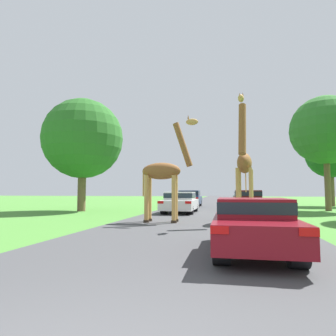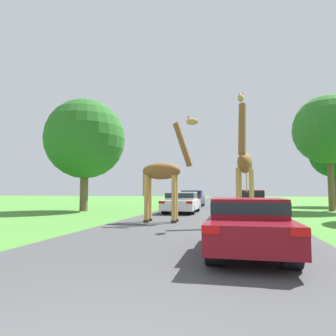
# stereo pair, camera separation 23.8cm
# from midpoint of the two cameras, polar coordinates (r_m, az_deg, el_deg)

# --- Properties ---
(road) EXTENTS (7.76, 120.00, 0.00)m
(road) POSITION_cam_midpoint_polar(r_m,az_deg,el_deg) (31.84, 8.84, -6.89)
(road) COLOR #424244
(road) RESTS_ON ground
(giraffe_near_road) EXTENTS (2.61, 0.92, 4.87)m
(giraffe_near_road) POSITION_cam_midpoint_polar(r_m,az_deg,el_deg) (13.70, -1.22, -1.13)
(giraffe_near_road) COLOR tan
(giraffe_near_road) RESTS_ON ground
(giraffe_companion) EXTENTS (0.89, 2.74, 5.57)m
(giraffe_companion) POSITION_cam_midpoint_polar(r_m,az_deg,el_deg) (13.94, 13.82, 1.20)
(giraffe_companion) COLOR tan
(giraffe_companion) RESTS_ON ground
(car_lead_maroon) EXTENTS (1.70, 3.93, 1.24)m
(car_lead_maroon) POSITION_cam_midpoint_polar(r_m,az_deg,el_deg) (7.11, 14.93, -10.10)
(car_lead_maroon) COLOR maroon
(car_lead_maroon) RESTS_ON ground
(car_queue_right) EXTENTS (1.96, 3.93, 1.46)m
(car_queue_right) POSITION_cam_midpoint_polar(r_m,az_deg,el_deg) (27.44, 3.89, -5.75)
(car_queue_right) COLOR navy
(car_queue_right) RESTS_ON ground
(car_queue_left) EXTENTS (1.99, 4.53, 1.35)m
(car_queue_left) POSITION_cam_midpoint_polar(r_m,az_deg,el_deg) (19.58, 1.99, -6.43)
(car_queue_left) COLOR silver
(car_queue_left) RESTS_ON ground
(car_far_ahead) EXTENTS (1.73, 4.52, 1.38)m
(car_far_ahead) POSITION_cam_midpoint_polar(r_m,az_deg,el_deg) (29.06, 13.85, -5.59)
(car_far_ahead) COLOR #144C28
(car_far_ahead) RESTS_ON ground
(car_verge_right) EXTENTS (1.96, 4.05, 1.46)m
(car_verge_right) POSITION_cam_midpoint_polar(r_m,az_deg,el_deg) (22.00, 14.69, -5.90)
(car_verge_right) COLOR #561914
(car_verge_right) RESTS_ON ground
(tree_centre_back) EXTENTS (4.56, 4.56, 7.21)m
(tree_centre_back) POSITION_cam_midpoint_polar(r_m,az_deg,el_deg) (31.92, 28.41, 2.43)
(tree_centre_back) COLOR brown
(tree_centre_back) RESTS_ON ground
(tree_far_right) EXTENTS (5.67, 5.67, 7.97)m
(tree_far_right) POSITION_cam_midpoint_polar(r_m,az_deg,el_deg) (22.29, -16.21, 5.34)
(tree_far_right) COLOR brown
(tree_far_right) RESTS_ON ground
(tree_mid_field) EXTENTS (4.98, 4.98, 8.32)m
(tree_mid_field) POSITION_cam_midpoint_polar(r_m,az_deg,el_deg) (24.62, 27.55, 6.38)
(tree_mid_field) COLOR brown
(tree_mid_field) RESTS_ON ground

